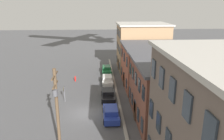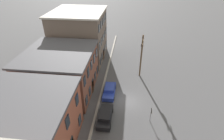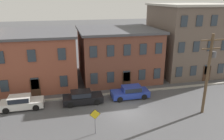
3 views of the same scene
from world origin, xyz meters
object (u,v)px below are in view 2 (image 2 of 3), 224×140
object	(u,v)px
car_black	(105,116)
caution_sign	(151,113)
car_blue	(109,90)
utility_pole	(141,54)

from	to	relation	value
car_black	caution_sign	distance (m)	6.19
car_black	car_blue	xyz separation A→B (m)	(5.67, 0.10, 0.00)
car_black	car_blue	bearing A→B (deg)	1.01
car_black	car_blue	world-z (taller)	same
caution_sign	car_blue	bearing A→B (deg)	50.28
caution_sign	car_black	bearing A→B (deg)	94.76
car_black	caution_sign	world-z (taller)	caution_sign
car_blue	utility_pole	xyz separation A→B (m)	(6.17, -5.02, 3.81)
utility_pole	caution_sign	bearing A→B (deg)	-174.01
car_black	utility_pole	bearing A→B (deg)	-22.59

